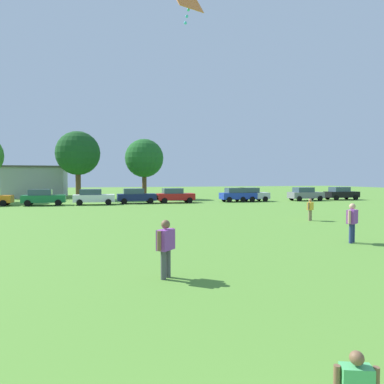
% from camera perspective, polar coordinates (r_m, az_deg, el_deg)
% --- Properties ---
extents(ground_plane, '(160.00, 160.00, 0.00)m').
position_cam_1_polar(ground_plane, '(30.39, -13.73, -3.29)').
color(ground_plane, '#568C33').
extents(adult_bystander, '(0.61, 0.63, 1.71)m').
position_cam_1_polar(adult_bystander, '(10.58, -4.19, -8.15)').
color(adult_bystander, '#4C4C51').
rests_on(adult_bystander, ground).
extents(bystander_near_trees, '(0.73, 0.59, 1.78)m').
position_cam_1_polar(bystander_near_trees, '(17.68, 23.99, -3.99)').
color(bystander_near_trees, navy).
rests_on(bystander_near_trees, ground).
extents(bystander_midfield, '(0.61, 0.50, 1.50)m').
position_cam_1_polar(bystander_midfield, '(25.78, 18.18, -2.35)').
color(bystander_midfield, '#8C7259').
rests_on(bystander_midfield, ground).
extents(kite, '(1.08, 0.76, 1.05)m').
position_cam_1_polar(kite, '(13.56, -0.63, 27.51)').
color(kite, orange).
extents(parked_car_green_1, '(4.30, 2.02, 1.68)m').
position_cam_1_polar(parked_car_green_1, '(40.83, -22.47, -0.77)').
color(parked_car_green_1, '#196B38').
rests_on(parked_car_green_1, ground).
extents(parked_car_white_2, '(4.30, 2.02, 1.68)m').
position_cam_1_polar(parked_car_white_2, '(40.18, -15.36, -0.73)').
color(parked_car_white_2, white).
rests_on(parked_car_white_2, ground).
extents(parked_car_navy_3, '(4.30, 2.02, 1.68)m').
position_cam_1_polar(parked_car_navy_3, '(41.21, -8.87, -0.60)').
color(parked_car_navy_3, '#141E4C').
rests_on(parked_car_navy_3, ground).
extents(parked_car_red_4, '(4.30, 2.02, 1.68)m').
position_cam_1_polar(parked_car_red_4, '(41.78, -2.74, -0.53)').
color(parked_car_red_4, red).
rests_on(parked_car_red_4, ground).
extents(parked_car_blue_5, '(4.30, 2.02, 1.68)m').
position_cam_1_polar(parked_car_blue_5, '(43.90, 7.18, -0.41)').
color(parked_car_blue_5, '#1E38AD').
rests_on(parked_car_blue_5, ground).
extents(parked_car_silver_6, '(4.30, 2.02, 1.68)m').
position_cam_1_polar(parked_car_silver_6, '(44.64, 9.21, -0.38)').
color(parked_car_silver_6, silver).
rests_on(parked_car_silver_6, ground).
extents(parked_car_gray_7, '(4.30, 2.02, 1.68)m').
position_cam_1_polar(parked_car_gray_7, '(47.75, 17.45, -0.28)').
color(parked_car_gray_7, slate).
rests_on(parked_car_gray_7, ground).
extents(parked_car_black_8, '(4.30, 2.02, 1.68)m').
position_cam_1_polar(parked_car_black_8, '(51.15, 22.48, -0.18)').
color(parked_car_black_8, black).
rests_on(parked_car_black_8, ground).
extents(tree_center, '(5.83, 5.83, 9.09)m').
position_cam_1_polar(tree_center, '(50.61, -17.59, 5.84)').
color(tree_center, brown).
rests_on(tree_center, ground).
extents(tree_far_right, '(5.28, 5.28, 8.23)m').
position_cam_1_polar(tree_far_right, '(50.20, -7.56, 5.29)').
color(tree_far_right, brown).
rests_on(tree_far_right, ground).
extents(house_left, '(8.41, 9.13, 4.59)m').
position_cam_1_polar(house_left, '(58.86, -23.28, 1.52)').
color(house_left, '#9999A3').
rests_on(house_left, ground).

